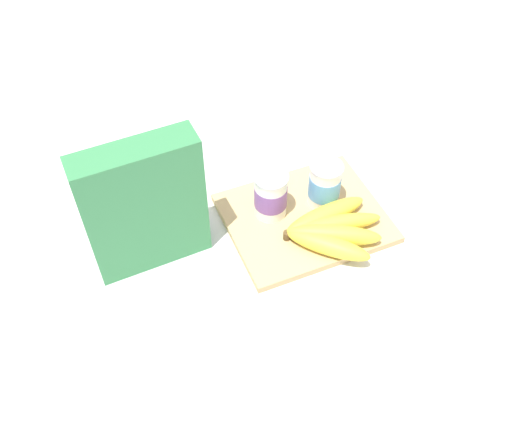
{
  "coord_description": "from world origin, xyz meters",
  "views": [
    {
      "loc": [
        -0.36,
        -0.63,
        0.84
      ],
      "look_at": [
        -0.1,
        0.0,
        0.07
      ],
      "focal_mm": 39.72,
      "sensor_mm": 36.0,
      "label": 1
    }
  ],
  "objects_px": {
    "yogurt_cup_front": "(271,195)",
    "banana_bunch": "(330,229)",
    "cutting_board": "(305,218)",
    "cereal_box": "(145,207)",
    "yogurt_cup_back": "(325,185)"
  },
  "relations": [
    {
      "from": "cereal_box",
      "to": "yogurt_cup_back",
      "type": "height_order",
      "value": "cereal_box"
    },
    {
      "from": "cutting_board",
      "to": "banana_bunch",
      "type": "relative_size",
      "value": 1.53
    },
    {
      "from": "cutting_board",
      "to": "cereal_box",
      "type": "height_order",
      "value": "cereal_box"
    },
    {
      "from": "cutting_board",
      "to": "yogurt_cup_front",
      "type": "distance_m",
      "value": 0.09
    },
    {
      "from": "banana_bunch",
      "to": "yogurt_cup_front",
      "type": "bearing_deg",
      "value": 128.83
    },
    {
      "from": "cutting_board",
      "to": "banana_bunch",
      "type": "distance_m",
      "value": 0.07
    },
    {
      "from": "cutting_board",
      "to": "banana_bunch",
      "type": "height_order",
      "value": "banana_bunch"
    },
    {
      "from": "cereal_box",
      "to": "yogurt_cup_front",
      "type": "bearing_deg",
      "value": 178.34
    },
    {
      "from": "cereal_box",
      "to": "cutting_board",
      "type": "bearing_deg",
      "value": 171.54
    },
    {
      "from": "cutting_board",
      "to": "cereal_box",
      "type": "relative_size",
      "value": 1.13
    },
    {
      "from": "yogurt_cup_back",
      "to": "banana_bunch",
      "type": "bearing_deg",
      "value": -108.57
    },
    {
      "from": "banana_bunch",
      "to": "yogurt_cup_back",
      "type": "bearing_deg",
      "value": 71.43
    },
    {
      "from": "yogurt_cup_front",
      "to": "banana_bunch",
      "type": "xyz_separation_m",
      "value": [
        0.08,
        -0.1,
        -0.03
      ]
    },
    {
      "from": "cutting_board",
      "to": "yogurt_cup_back",
      "type": "bearing_deg",
      "value": 22.33
    },
    {
      "from": "cereal_box",
      "to": "banana_bunch",
      "type": "bearing_deg",
      "value": 160.8
    }
  ]
}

